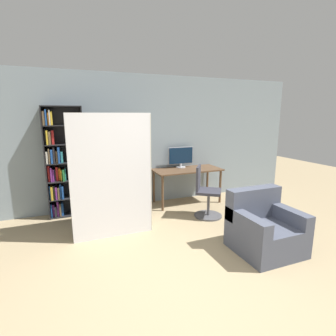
{
  "coord_description": "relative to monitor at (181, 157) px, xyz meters",
  "views": [
    {
      "loc": [
        -1.23,
        -2.08,
        1.9
      ],
      "look_at": [
        0.31,
        1.76,
        1.05
      ],
      "focal_mm": 28.0,
      "sensor_mm": 36.0,
      "label": 1
    }
  ],
  "objects": [
    {
      "name": "desk",
      "position": [
        0.06,
        -0.21,
        -0.33
      ],
      "size": [
        1.46,
        0.67,
        0.75
      ],
      "color": "brown",
      "rests_on": "ground"
    },
    {
      "name": "mattress_far",
      "position": [
        -1.71,
        -0.9,
        -0.03
      ],
      "size": [
        1.23,
        0.24,
        1.92
      ],
      "color": "silver",
      "rests_on": "ground"
    },
    {
      "name": "armchair",
      "position": [
        0.17,
        -2.46,
        -0.67
      ],
      "size": [
        0.85,
        0.8,
        0.85
      ],
      "color": "#474C5B",
      "rests_on": "ground"
    },
    {
      "name": "bookshelf",
      "position": [
        -2.44,
        0.0,
        -0.01
      ],
      "size": [
        0.68,
        0.3,
        2.05
      ],
      "color": "black",
      "rests_on": "ground"
    },
    {
      "name": "office_chair",
      "position": [
        0.04,
        -1.06,
        -0.59
      ],
      "size": [
        0.61,
        0.61,
        0.97
      ],
      "color": "#4C4C51",
      "rests_on": "ground"
    },
    {
      "name": "ground_plane",
      "position": [
        -1.14,
        -3.07,
        -0.99
      ],
      "size": [
        16.0,
        16.0,
        0.0
      ],
      "primitive_type": "plane",
      "color": "#9E8966"
    },
    {
      "name": "wall_back",
      "position": [
        -1.14,
        0.15,
        0.36
      ],
      "size": [
        8.0,
        0.06,
        2.7
      ],
      "color": "gray",
      "rests_on": "ground"
    },
    {
      "name": "mattress_near",
      "position": [
        -1.71,
        -1.17,
        -0.03
      ],
      "size": [
        1.23,
        0.24,
        1.92
      ],
      "color": "silver",
      "rests_on": "ground"
    },
    {
      "name": "monitor",
      "position": [
        0.0,
        0.0,
        0.0
      ],
      "size": [
        0.58,
        0.21,
        0.45
      ],
      "color": "#B7B7BC",
      "rests_on": "desk"
    }
  ]
}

